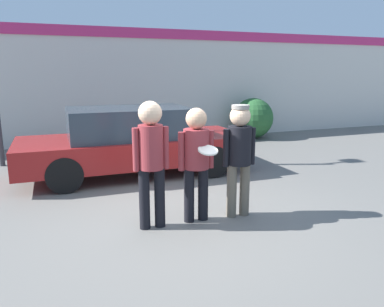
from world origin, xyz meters
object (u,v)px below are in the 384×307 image
at_px(person_left, 151,153).
at_px(parked_car_near, 133,141).
at_px(shrub, 253,118).
at_px(person_right, 239,150).
at_px(person_middle_with_frisbee, 196,155).

height_order(person_left, parked_car_near, person_left).
xyz_separation_m(person_left, shrub, (5.01, 5.99, -0.41)).
relative_size(person_left, person_right, 1.05).
relative_size(person_right, parked_car_near, 0.36).
bearing_deg(person_middle_with_frisbee, shrub, 54.03).
relative_size(person_left, person_middle_with_frisbee, 1.07).
height_order(person_middle_with_frisbee, parked_car_near, person_middle_with_frisbee).
distance_m(person_middle_with_frisbee, parked_car_near, 2.93).
height_order(person_right, parked_car_near, person_right).
bearing_deg(shrub, person_middle_with_frisbee, -125.97).
distance_m(person_left, person_middle_with_frisbee, 0.67).
bearing_deg(person_right, parked_car_near, 108.73).
bearing_deg(parked_car_near, person_middle_with_frisbee, -83.53).
bearing_deg(parked_car_near, shrub, 33.42).
distance_m(person_middle_with_frisbee, shrub, 7.40).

